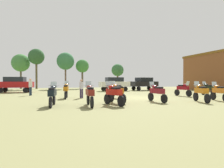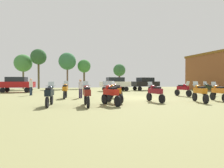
{
  "view_description": "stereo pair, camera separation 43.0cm",
  "coord_description": "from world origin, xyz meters",
  "px_view_note": "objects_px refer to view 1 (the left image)",
  "views": [
    {
      "loc": [
        -6.62,
        -15.69,
        1.55
      ],
      "look_at": [
        -0.96,
        4.47,
        1.17
      ],
      "focal_mm": 30.53,
      "sensor_mm": 36.0,
      "label": 1
    },
    {
      "loc": [
        -6.21,
        -15.81,
        1.55
      ],
      "look_at": [
        -0.96,
        4.47,
        1.17
      ],
      "focal_mm": 30.53,
      "sensor_mm": 36.0,
      "label": 2
    }
  ],
  "objects_px": {
    "motorcycle_7": "(116,92)",
    "motorcycle_5": "(90,94)",
    "motorcycle_2": "(66,90)",
    "motorcycle_9": "(52,94)",
    "person_1": "(30,85)",
    "tree_5": "(65,61)",
    "person_2": "(81,87)",
    "motorcycle_4": "(117,90)",
    "tree_2": "(21,63)",
    "motorcycle_6": "(183,89)",
    "motorcycle_11": "(208,89)",
    "motorcycle_8": "(157,92)",
    "motorcycle_10": "(201,92)",
    "car_2": "(15,83)",
    "motorcycle_3": "(114,94)",
    "tree_4": "(82,66)",
    "tree_3": "(36,57)",
    "motorcycle_1": "(219,91)",
    "car_3": "(114,83)",
    "car_1": "(144,83)",
    "tree_1": "(118,70)"
  },
  "relations": [
    {
      "from": "motorcycle_6",
      "to": "motorcycle_8",
      "type": "xyz_separation_m",
      "value": [
        -5.07,
        -3.96,
        -0.0
      ]
    },
    {
      "from": "tree_1",
      "to": "tree_3",
      "type": "distance_m",
      "value": 15.55
    },
    {
      "from": "motorcycle_11",
      "to": "motorcycle_1",
      "type": "bearing_deg",
      "value": -116.31
    },
    {
      "from": "motorcycle_1",
      "to": "car_3",
      "type": "height_order",
      "value": "car_3"
    },
    {
      "from": "motorcycle_2",
      "to": "tree_4",
      "type": "relative_size",
      "value": 0.41
    },
    {
      "from": "motorcycle_10",
      "to": "car_2",
      "type": "height_order",
      "value": "car_2"
    },
    {
      "from": "motorcycle_10",
      "to": "tree_4",
      "type": "bearing_deg",
      "value": 115.43
    },
    {
      "from": "motorcycle_3",
      "to": "car_3",
      "type": "relative_size",
      "value": 0.49
    },
    {
      "from": "tree_3",
      "to": "motorcycle_7",
      "type": "bearing_deg",
      "value": -72.68
    },
    {
      "from": "car_1",
      "to": "person_2",
      "type": "height_order",
      "value": "car_1"
    },
    {
      "from": "motorcycle_3",
      "to": "motorcycle_9",
      "type": "bearing_deg",
      "value": 153.09
    },
    {
      "from": "motorcycle_5",
      "to": "tree_2",
      "type": "relative_size",
      "value": 0.36
    },
    {
      "from": "motorcycle_1",
      "to": "motorcycle_11",
      "type": "distance_m",
      "value": 5.45
    },
    {
      "from": "motorcycle_6",
      "to": "tree_3",
      "type": "xyz_separation_m",
      "value": [
        -15.74,
        21.08,
        5.1
      ]
    },
    {
      "from": "motorcycle_2",
      "to": "motorcycle_7",
      "type": "bearing_deg",
      "value": -46.55
    },
    {
      "from": "motorcycle_6",
      "to": "tree_4",
      "type": "height_order",
      "value": "tree_4"
    },
    {
      "from": "car_2",
      "to": "motorcycle_8",
      "type": "bearing_deg",
      "value": -134.03
    },
    {
      "from": "motorcycle_3",
      "to": "motorcycle_7",
      "type": "relative_size",
      "value": 1.01
    },
    {
      "from": "tree_3",
      "to": "tree_5",
      "type": "bearing_deg",
      "value": -5.46
    },
    {
      "from": "car_3",
      "to": "person_1",
      "type": "bearing_deg",
      "value": 114.85
    },
    {
      "from": "motorcycle_2",
      "to": "tree_2",
      "type": "relative_size",
      "value": 0.36
    },
    {
      "from": "motorcycle_8",
      "to": "motorcycle_11",
      "type": "bearing_deg",
      "value": 19.61
    },
    {
      "from": "person_1",
      "to": "motorcycle_10",
      "type": "bearing_deg",
      "value": 87.42
    },
    {
      "from": "tree_2",
      "to": "motorcycle_11",
      "type": "bearing_deg",
      "value": -45.82
    },
    {
      "from": "motorcycle_3",
      "to": "car_1",
      "type": "height_order",
      "value": "car_1"
    },
    {
      "from": "motorcycle_8",
      "to": "motorcycle_11",
      "type": "relative_size",
      "value": 1.01
    },
    {
      "from": "tree_2",
      "to": "tree_4",
      "type": "bearing_deg",
      "value": -4.91
    },
    {
      "from": "motorcycle_2",
      "to": "motorcycle_8",
      "type": "height_order",
      "value": "motorcycle_2"
    },
    {
      "from": "motorcycle_6",
      "to": "motorcycle_11",
      "type": "height_order",
      "value": "motorcycle_6"
    },
    {
      "from": "motorcycle_7",
      "to": "motorcycle_6",
      "type": "bearing_deg",
      "value": 9.33
    },
    {
      "from": "motorcycle_8",
      "to": "car_3",
      "type": "relative_size",
      "value": 0.5
    },
    {
      "from": "car_2",
      "to": "tree_4",
      "type": "bearing_deg",
      "value": -37.57
    },
    {
      "from": "person_1",
      "to": "tree_5",
      "type": "bearing_deg",
      "value": -159.24
    },
    {
      "from": "person_1",
      "to": "motorcycle_4",
      "type": "bearing_deg",
      "value": 92.34
    },
    {
      "from": "motorcycle_1",
      "to": "person_1",
      "type": "height_order",
      "value": "person_1"
    },
    {
      "from": "motorcycle_4",
      "to": "car_1",
      "type": "bearing_deg",
      "value": 43.65
    },
    {
      "from": "motorcycle_2",
      "to": "tree_2",
      "type": "distance_m",
      "value": 23.01
    },
    {
      "from": "motorcycle_3",
      "to": "tree_4",
      "type": "distance_m",
      "value": 26.24
    },
    {
      "from": "motorcycle_5",
      "to": "tree_1",
      "type": "distance_m",
      "value": 27.31
    },
    {
      "from": "motorcycle_2",
      "to": "car_2",
      "type": "bearing_deg",
      "value": 126.67
    },
    {
      "from": "motorcycle_2",
      "to": "motorcycle_9",
      "type": "height_order",
      "value": "motorcycle_2"
    },
    {
      "from": "tree_2",
      "to": "motorcycle_7",
      "type": "bearing_deg",
      "value": -67.75
    },
    {
      "from": "motorcycle_1",
      "to": "motorcycle_11",
      "type": "relative_size",
      "value": 0.94
    },
    {
      "from": "motorcycle_7",
      "to": "motorcycle_5",
      "type": "bearing_deg",
      "value": -164.68
    },
    {
      "from": "motorcycle_7",
      "to": "car_3",
      "type": "bearing_deg",
      "value": 58.82
    },
    {
      "from": "motorcycle_8",
      "to": "tree_5",
      "type": "xyz_separation_m",
      "value": [
        -5.52,
        24.55,
        4.43
      ]
    },
    {
      "from": "motorcycle_4",
      "to": "tree_2",
      "type": "height_order",
      "value": "tree_2"
    },
    {
      "from": "person_2",
      "to": "motorcycle_2",
      "type": "bearing_deg",
      "value": -149.42
    },
    {
      "from": "motorcycle_6",
      "to": "motorcycle_7",
      "type": "distance_m",
      "value": 8.82
    },
    {
      "from": "motorcycle_3",
      "to": "motorcycle_4",
      "type": "height_order",
      "value": "motorcycle_4"
    }
  ]
}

